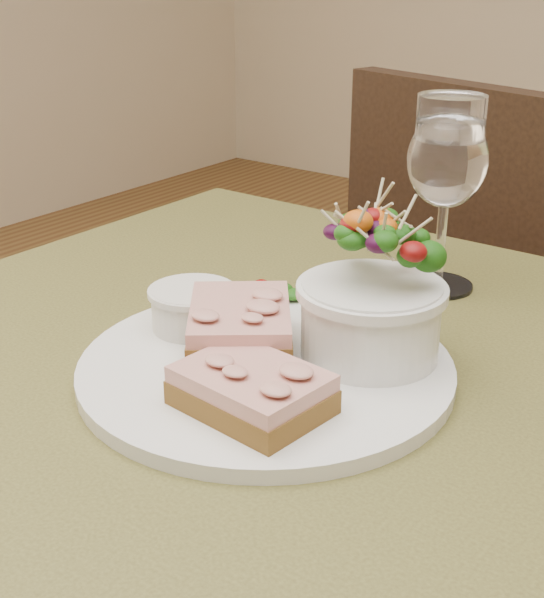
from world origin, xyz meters
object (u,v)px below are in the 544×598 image
Objects in this scene: cafe_table at (275,485)px; chair_far at (508,443)px; sandwich_front at (252,390)px; sandwich_back at (240,324)px; salad_bowl at (372,287)px; wine_glass at (447,166)px; ramekin at (193,306)px; dinner_plate at (266,368)px.

chair_far reaches higher than cafe_table.
sandwich_back is (-0.06, 0.07, 0.01)m from sandwich_front.
wine_glass reaches higher than salad_bowl.
sandwich_back is at bearing -147.89° from salad_bowl.
cafe_table is 0.14m from sandwich_back.
salad_bowl is at bearing 49.22° from cafe_table.
ramekin is at bearing -115.63° from wine_glass.
sandwich_front is at bearing -100.87° from salad_bowl.
wine_glass is at bearing 112.91° from chair_far.
chair_far reaches higher than salad_bowl.
wine_glass is (-0.01, 0.31, 0.10)m from sandwich_front.
sandwich_front is 0.15m from ramekin.
cafe_table is 7.38× the size of sandwich_front.
salad_bowl reaches higher than ramekin.
sandwich_back is (0.02, -0.73, 0.49)m from chair_far.
chair_far is 0.93m from sandwich_front.
wine_glass reaches higher than dinner_plate.
sandwich_front is at bearing -60.47° from dinner_plate.
chair_far is at bearing 143.18° from sandwich_back.
sandwich_front is 0.62× the size of wine_glass.
cafe_table is at bearing 108.85° from chair_far.
sandwich_back reaches higher than dinner_plate.
chair_far reaches higher than dinner_plate.
sandwich_front is (0.08, -0.79, 0.48)m from chair_far.
sandwich_back is at bearing 174.74° from cafe_table.
ramekin is at bearing 153.91° from sandwich_front.
sandwich_front is at bearing 110.45° from chair_far.
wine_glass reaches higher than cafe_table.
dinner_plate is at bearing -95.72° from wine_glass.
cafe_table is 6.30× the size of salad_bowl.
salad_bowl reaches higher than dinner_plate.
wine_glass is (0.07, -0.48, 0.58)m from chair_far.
ramekin reaches higher than cafe_table.
chair_far reaches higher than sandwich_front.
chair_far is 0.88m from sandwich_back.
wine_glass is (0.02, 0.25, 0.12)m from dinner_plate.
dinner_plate is 0.04m from sandwich_back.
chair_far is 6.66× the size of sandwich_back.
salad_bowl reaches higher than sandwich_front.
chair_far is 7.09× the size of salad_bowl.
dinner_plate is 2.33× the size of salad_bowl.
wine_glass is at bearing 84.28° from dinner_plate.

